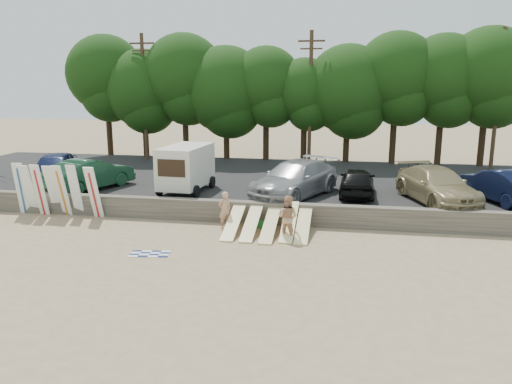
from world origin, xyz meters
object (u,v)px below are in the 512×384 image
box_trailer (186,166)px  car_0 (55,168)px  car_2 (295,179)px  beachgoer_a (225,210)px  beachgoer_b (287,217)px  car_1 (90,174)px  car_5 (501,185)px  car_4 (437,185)px  car_3 (357,181)px  cooler (262,224)px

box_trailer → car_0: bearing=178.9°
car_2 → beachgoer_a: 4.71m
beachgoer_b → car_1: bearing=-4.7°
car_5 → car_4: bearing=-8.5°
car_1 → car_3: car_1 is taller
car_5 → beachgoer_a: bearing=-2.6°
car_2 → car_3: car_2 is taller
car_2 → car_4: bearing=23.9°
car_2 → car_3: (3.11, 0.72, -0.15)m
car_0 → cooler: 13.32m
car_0 → beachgoer_b: (13.85, -5.63, -0.66)m
car_3 → car_2: bearing=14.6°
car_0 → cooler: (12.54, -4.25, -1.42)m
car_3 → car_4: (3.71, -0.82, 0.09)m
car_1 → car_5: bearing=-156.7°
car_0 → beachgoer_b: car_0 is taller
car_2 → beachgoer_a: size_ratio=3.67×
beachgoer_a → car_5: bearing=156.2°
beachgoer_b → car_0: bearing=-4.8°
car_5 → car_3: bearing=-22.6°
car_0 → car_5: bearing=-18.9°
car_4 → cooler: 8.71m
car_3 → car_4: car_4 is taller
beachgoer_a → beachgoer_b: size_ratio=0.90×
car_4 → beachgoer_b: (-6.61, -4.75, -0.60)m
car_5 → beachgoer_a: car_5 is taller
car_2 → beachgoer_b: car_2 is taller
box_trailer → car_2: 5.72m
car_5 → beachgoer_b: car_5 is taller
box_trailer → car_4: (12.52, -0.20, -0.53)m
car_4 → beachgoer_b: size_ratio=3.07×
car_4 → beachgoer_b: car_4 is taller
car_2 → car_4: 6.82m
car_5 → car_0: bearing=-22.2°
car_1 → beachgoer_b: (11.13, -4.52, -0.61)m
cooler → car_4: bearing=24.9°
car_3 → beachgoer_b: car_3 is taller
car_5 → beachgoer_b: size_ratio=2.63×
car_4 → cooler: size_ratio=14.86×
car_2 → cooler: (-1.10, -3.48, -1.42)m
car_4 → cooler: car_4 is taller
box_trailer → car_4: box_trailer is taller
car_3 → beachgoer_a: (-5.81, -4.50, -0.60)m
box_trailer → car_5: 15.61m
car_1 → car_2: size_ratio=0.83×
car_4 → cooler: bearing=-175.2°
car_0 → car_5: size_ratio=1.07×
box_trailer → cooler: size_ratio=10.31×
car_2 → car_4: car_2 is taller
box_trailer → car_5: box_trailer is taller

